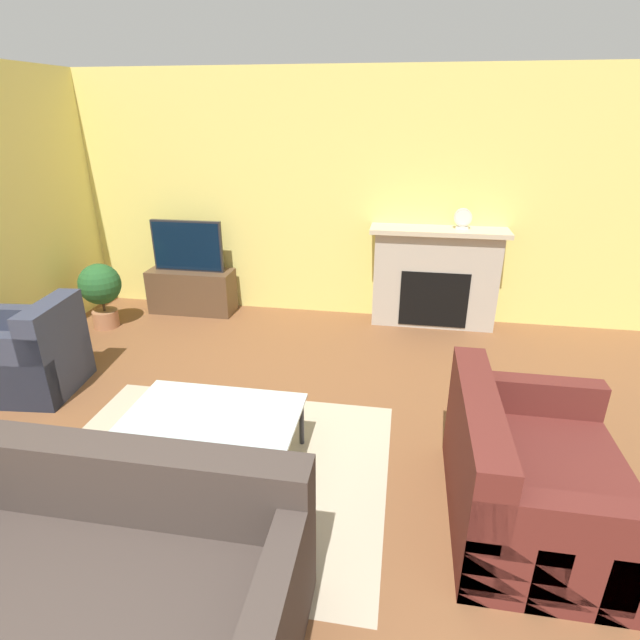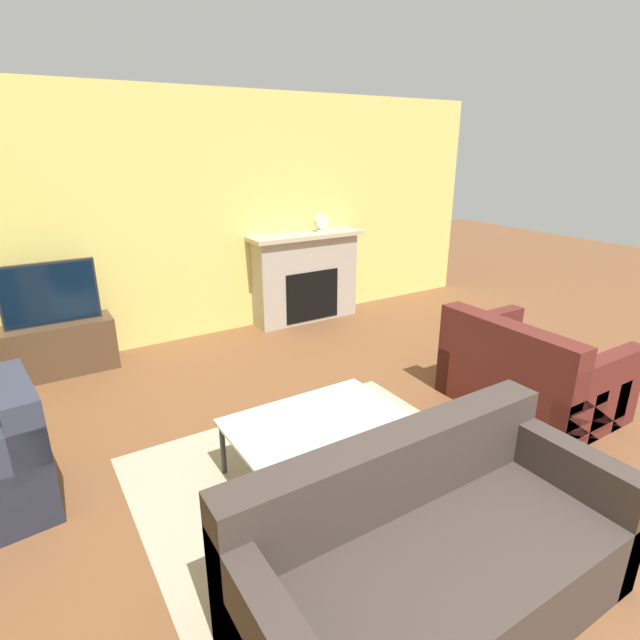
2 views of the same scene
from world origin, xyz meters
TOP-DOWN VIEW (x-y plane):
  - wall_back at (0.00, 4.88)m, footprint 8.28×0.06m
  - area_rug at (-0.08, 1.85)m, footprint 2.36×1.92m
  - fireplace at (1.47, 4.68)m, footprint 1.46×0.39m
  - tv_stand at (-1.37, 4.58)m, footprint 1.01×0.37m
  - tv at (-1.37, 4.58)m, footprint 0.84×0.06m
  - couch_sectional at (-0.19, 0.72)m, footprint 1.90×0.87m
  - couch_loveseat at (1.91, 1.73)m, footprint 0.96×1.27m
  - armchair_by_window at (-2.04, 2.60)m, footprint 0.96×0.80m
  - coffee_table at (-0.08, 1.92)m, footprint 1.16×0.72m
  - potted_plant at (-2.16, 3.98)m, footprint 0.45×0.45m
  - mantel_clock at (1.70, 4.68)m, footprint 0.18×0.07m

SIDE VIEW (x-z plane):
  - area_rug at x=-0.08m, z-range 0.00..0.00m
  - tv_stand at x=-1.37m, z-range 0.00..0.52m
  - couch_loveseat at x=1.91m, z-range -0.12..0.70m
  - couch_sectional at x=-0.19m, z-range -0.12..0.70m
  - armchair_by_window at x=-2.04m, z-range -0.11..0.71m
  - coffee_table at x=-0.08m, z-range 0.17..0.58m
  - potted_plant at x=-2.16m, z-range 0.08..0.81m
  - fireplace at x=1.47m, z-range 0.03..1.13m
  - tv at x=-1.37m, z-range 0.52..1.11m
  - mantel_clock at x=1.70m, z-range 1.11..1.32m
  - wall_back at x=0.00m, z-range 0.00..2.70m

